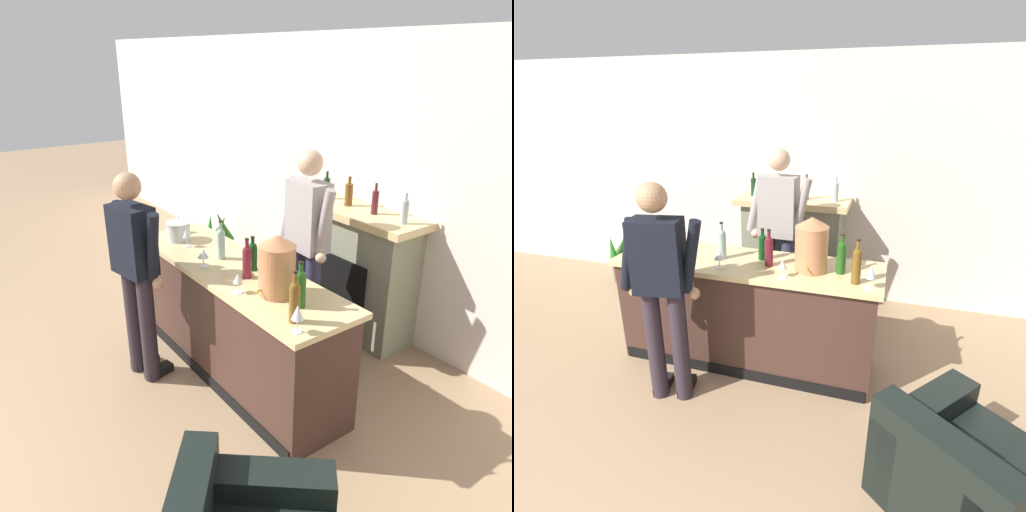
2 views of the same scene
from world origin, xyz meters
TOP-DOWN VIEW (x-y plane):
  - wall_back_panel at (0.00, 4.42)m, footprint 12.00×0.07m
  - bar_counter at (0.18, 2.81)m, footprint 2.30×0.66m
  - fireplace_stone at (0.25, 4.16)m, footprint 1.27×0.52m
  - potted_plant_corner at (-2.02, 3.98)m, footprint 0.40×0.39m
  - person_customer at (-0.25, 2.16)m, footprint 0.65×0.36m
  - person_bartender at (0.27, 3.48)m, footprint 0.66×0.31m
  - copper_dispenser at (0.74, 2.79)m, footprint 0.27×0.31m
  - ice_bucket_steel at (-0.65, 2.75)m, footprint 0.23×0.23m
  - wine_bottle_merlot_tall at (1.11, 2.65)m, footprint 0.07×0.07m
  - wine_bottle_burgundy_dark at (0.97, 2.81)m, footprint 0.08×0.08m
  - wine_bottle_rose_blush at (0.29, 2.90)m, footprint 0.07×0.07m
  - wine_bottle_riesling_slim at (-0.05, 2.83)m, footprint 0.07×0.07m
  - wine_bottle_port_short at (0.39, 2.79)m, footprint 0.07×0.07m
  - wine_glass_mid_counter at (-0.46, 2.73)m, footprint 0.07×0.07m
  - wine_glass_front_left at (-0.83, 2.84)m, footprint 0.08×0.08m
  - wine_glass_near_bucket at (0.56, 2.59)m, footprint 0.08×0.08m
  - wine_glass_front_right at (0.01, 2.62)m, footprint 0.09×0.09m
  - wine_glass_by_dispenser at (1.22, 2.58)m, footprint 0.08×0.08m

SIDE VIEW (x-z plane):
  - potted_plant_corner at x=-2.02m, z-range -0.08..0.66m
  - bar_counter at x=0.18m, z-range 0.00..0.98m
  - fireplace_stone at x=0.25m, z-range -0.13..1.38m
  - person_customer at x=-0.25m, z-range 0.09..1.85m
  - person_bartender at x=0.27m, z-range 0.11..1.96m
  - ice_bucket_steel at x=-0.65m, z-range 0.97..1.14m
  - wine_glass_near_bucket at x=0.56m, z-range 1.00..1.15m
  - wine_glass_front_right at x=0.01m, z-range 1.01..1.17m
  - wine_glass_mid_counter at x=-0.46m, z-range 1.01..1.18m
  - wine_glass_front_left at x=-0.83m, z-range 1.01..1.18m
  - wine_bottle_rose_blush at x=0.29m, z-range 0.96..1.24m
  - wine_glass_by_dispenser at x=1.22m, z-range 1.01..1.19m
  - wine_bottle_port_short at x=0.39m, z-range 0.96..1.27m
  - wine_bottle_riesling_slim at x=-0.05m, z-range 0.95..1.28m
  - wine_bottle_burgundy_dark at x=0.97m, z-range 0.96..1.28m
  - wine_bottle_merlot_tall at x=1.11m, z-range 0.95..1.30m
  - copper_dispenser at x=0.74m, z-range 0.98..1.42m
  - wall_back_panel at x=0.00m, z-range 0.00..2.75m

